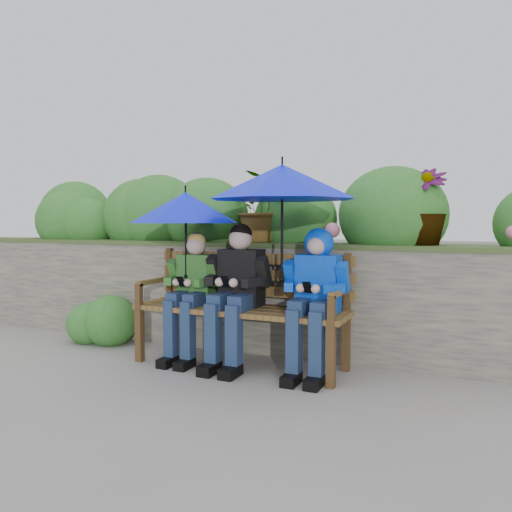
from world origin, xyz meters
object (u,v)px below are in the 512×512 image
at_px(boy_left, 191,288).
at_px(boy_middle, 236,287).
at_px(boy_right, 315,288).
at_px(umbrella_right, 282,182).
at_px(park_bench, 244,300).
at_px(umbrella_left, 186,208).

relative_size(boy_left, boy_middle, 0.93).
xyz_separation_m(boy_left, boy_right, (1.13, 0.01, 0.06)).
xyz_separation_m(boy_middle, umbrella_right, (0.42, -0.00, 0.87)).
height_order(park_bench, umbrella_left, umbrella_left).
relative_size(park_bench, umbrella_right, 1.56).
distance_m(park_bench, umbrella_left, 0.96).
bearing_deg(park_bench, boy_middle, -105.82).
bearing_deg(boy_right, umbrella_left, 179.76).
relative_size(park_bench, umbrella_left, 1.91).
relative_size(boy_middle, boy_right, 1.03).
relative_size(boy_right, umbrella_right, 0.99).
bearing_deg(umbrella_left, park_bench, 7.77).
relative_size(boy_left, umbrella_left, 1.17).
height_order(boy_middle, boy_right, boy_middle).
height_order(umbrella_left, umbrella_right, umbrella_right).
height_order(boy_middle, umbrella_right, umbrella_right).
relative_size(boy_right, umbrella_left, 1.22).
bearing_deg(boy_right, park_bench, 173.32).
bearing_deg(umbrella_right, boy_middle, 179.34).
distance_m(park_bench, boy_left, 0.49).
bearing_deg(boy_middle, umbrella_left, 177.53).
distance_m(boy_middle, umbrella_left, 0.84).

